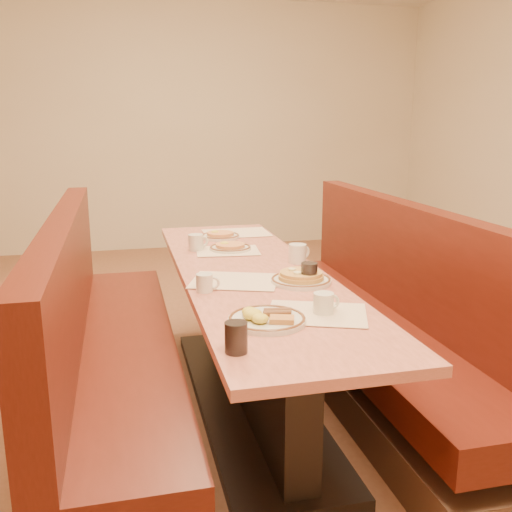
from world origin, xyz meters
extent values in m
plane|color=#9E6647|center=(0.00, 0.00, 0.00)|extent=(8.00, 8.00, 0.00)
cube|color=beige|center=(0.00, 4.00, 1.40)|extent=(6.00, 0.04, 2.80)
cube|color=black|center=(0.00, 0.00, 0.03)|extent=(0.55, 1.88, 0.06)
cube|color=black|center=(0.00, 0.00, 0.35)|extent=(0.15, 1.75, 0.71)
cube|color=#E87E6B|center=(0.00, 0.00, 0.73)|extent=(0.70, 2.50, 0.04)
cube|color=#4C3326|center=(-0.68, 0.00, 0.10)|extent=(0.55, 2.50, 0.20)
cube|color=#51160D|center=(-0.68, 0.00, 0.37)|extent=(0.55, 2.50, 0.16)
cube|color=#51160D|center=(-0.89, 0.00, 0.75)|extent=(0.12, 2.50, 0.60)
cube|color=#4C3326|center=(0.68, 0.00, 0.10)|extent=(0.55, 2.50, 0.20)
cube|color=#51160D|center=(0.68, 0.00, 0.37)|extent=(0.55, 2.50, 0.16)
cube|color=#51160D|center=(0.89, 0.00, 0.75)|extent=(0.12, 2.50, 0.60)
cube|color=beige|center=(-0.12, -0.17, 0.75)|extent=(0.48, 0.42, 0.00)
cube|color=beige|center=(0.10, -0.70, 0.75)|extent=(0.46, 0.40, 0.00)
cube|color=beige|center=(-0.04, 0.45, 0.75)|extent=(0.38, 0.30, 0.00)
cube|color=beige|center=(0.12, 0.95, 0.75)|extent=(0.43, 0.32, 0.00)
cylinder|color=silver|center=(0.18, -0.26, 0.76)|extent=(0.28, 0.28, 0.02)
torus|color=brown|center=(0.18, -0.26, 0.77)|extent=(0.28, 0.28, 0.01)
cylinder|color=gold|center=(0.18, -0.26, 0.78)|extent=(0.21, 0.21, 0.02)
cylinder|color=gold|center=(0.18, -0.26, 0.80)|extent=(0.20, 0.20, 0.02)
cylinder|color=#F6E6A1|center=(0.21, -0.23, 0.81)|extent=(0.04, 0.04, 0.01)
cylinder|color=#F6E6A1|center=(0.14, -0.23, 0.81)|extent=(0.04, 0.04, 0.01)
cylinder|color=#F6E6A1|center=(0.15, -0.30, 0.81)|extent=(0.04, 0.04, 0.01)
cylinder|color=#F6E6A1|center=(0.21, -0.29, 0.81)|extent=(0.04, 0.04, 0.01)
cylinder|color=silver|center=(-0.11, -0.74, 0.76)|extent=(0.29, 0.29, 0.02)
torus|color=brown|center=(-0.11, -0.74, 0.77)|extent=(0.29, 0.29, 0.01)
ellipsoid|color=yellow|center=(-0.17, -0.75, 0.79)|extent=(0.07, 0.07, 0.04)
ellipsoid|color=yellow|center=(-0.15, -0.79, 0.79)|extent=(0.06, 0.06, 0.03)
ellipsoid|color=yellow|center=(-0.17, -0.70, 0.78)|extent=(0.06, 0.06, 0.03)
cylinder|color=brown|center=(-0.07, -0.74, 0.78)|extent=(0.11, 0.04, 0.02)
cylinder|color=brown|center=(-0.06, -0.71, 0.78)|extent=(0.11, 0.04, 0.02)
cube|color=#DD8F45|center=(-0.07, -0.80, 0.78)|extent=(0.10, 0.09, 0.02)
cylinder|color=silver|center=(-0.01, 0.83, 0.76)|extent=(0.24, 0.24, 0.02)
torus|color=brown|center=(-0.01, 0.83, 0.77)|extent=(0.24, 0.24, 0.01)
cylinder|color=#E88E52|center=(-0.01, 0.83, 0.78)|extent=(0.17, 0.17, 0.02)
ellipsoid|color=yellow|center=(-0.04, 0.85, 0.79)|extent=(0.05, 0.05, 0.03)
cylinder|color=silver|center=(-0.01, 0.48, 0.76)|extent=(0.24, 0.24, 0.02)
torus|color=brown|center=(-0.01, 0.48, 0.77)|extent=(0.24, 0.24, 0.01)
cylinder|color=#E88E52|center=(-0.01, 0.48, 0.78)|extent=(0.17, 0.17, 0.02)
ellipsoid|color=yellow|center=(-0.04, 0.50, 0.79)|extent=(0.05, 0.05, 0.03)
cylinder|color=silver|center=(0.13, -0.70, 0.79)|extent=(0.08, 0.08, 0.09)
torus|color=silver|center=(0.17, -0.69, 0.79)|extent=(0.06, 0.03, 0.06)
cylinder|color=black|center=(0.13, -0.70, 0.83)|extent=(0.07, 0.07, 0.01)
cylinder|color=silver|center=(-0.28, -0.30, 0.79)|extent=(0.07, 0.07, 0.08)
torus|color=silver|center=(-0.24, -0.30, 0.79)|extent=(0.06, 0.02, 0.06)
cylinder|color=black|center=(-0.28, -0.30, 0.82)|extent=(0.06, 0.06, 0.01)
cylinder|color=silver|center=(0.27, 0.10, 0.80)|extent=(0.09, 0.09, 0.10)
torus|color=silver|center=(0.32, 0.12, 0.80)|extent=(0.07, 0.04, 0.07)
cylinder|color=black|center=(0.27, 0.10, 0.84)|extent=(0.08, 0.08, 0.01)
cylinder|color=silver|center=(-0.21, 0.52, 0.80)|extent=(0.09, 0.09, 0.09)
torus|color=silver|center=(-0.16, 0.54, 0.80)|extent=(0.07, 0.03, 0.07)
cylinder|color=black|center=(-0.21, 0.52, 0.84)|extent=(0.07, 0.07, 0.01)
cylinder|color=black|center=(-0.28, -0.99, 0.80)|extent=(0.07, 0.07, 0.10)
cylinder|color=silver|center=(-0.28, -0.99, 0.80)|extent=(0.08, 0.08, 0.10)
cylinder|color=black|center=(0.20, -0.30, 0.80)|extent=(0.07, 0.07, 0.10)
cylinder|color=silver|center=(0.20, -0.30, 0.80)|extent=(0.08, 0.08, 0.10)
camera|label=1|loc=(-0.62, -2.69, 1.49)|focal=40.00mm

